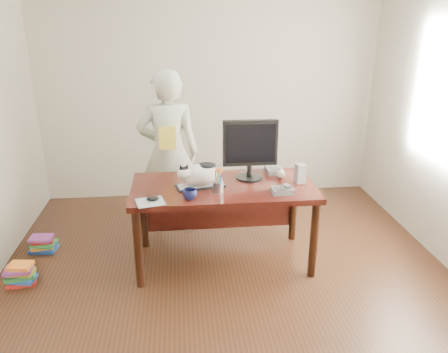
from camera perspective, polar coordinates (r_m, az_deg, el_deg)
room at (r=3.06m, az=1.07°, el=5.18°), size 4.50×4.50×4.50m
desk at (r=3.95m, az=-0.19°, el=-2.72°), size 1.60×0.80×0.75m
keyboard at (r=3.79m, az=-3.08°, el=-1.20°), size 0.44×0.24×0.02m
cat at (r=3.74m, az=-3.29°, el=0.31°), size 0.40×0.26×0.23m
monitor at (r=3.87m, az=3.43°, el=3.92°), size 0.49×0.24×0.55m
pen_cup at (r=3.65m, az=-0.74°, el=-1.22°), size 0.11×0.11×0.22m
mousepad at (r=3.53m, az=-9.61°, el=-3.29°), size 0.26×0.24×0.00m
mouse at (r=3.54m, az=-9.29°, el=-2.85°), size 0.11×0.08×0.04m
coffee_mug at (r=3.53m, az=-4.47°, el=-2.32°), size 0.14×0.14×0.09m
phone at (r=3.68m, az=7.73°, el=-1.75°), size 0.18×0.15×0.08m
speaker at (r=3.91m, az=9.92°, el=0.39°), size 0.09×0.10×0.17m
baseball at (r=4.00m, az=7.47°, el=0.28°), size 0.08×0.08×0.08m
book_stack at (r=4.03m, az=-2.95°, el=0.59°), size 0.27×0.22×0.09m
calculator at (r=4.14m, az=6.51°, el=0.87°), size 0.15×0.20×0.06m
person at (r=4.42m, az=-7.23°, el=3.01°), size 0.62×0.40×1.69m
held_book at (r=4.20m, az=-7.39°, el=5.01°), size 0.16×0.10×0.22m
book_pile_a at (r=4.16m, az=-25.02°, el=-11.50°), size 0.27×0.22×0.18m
book_pile_b at (r=4.61m, az=-22.57°, el=-8.12°), size 0.26×0.20×0.15m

